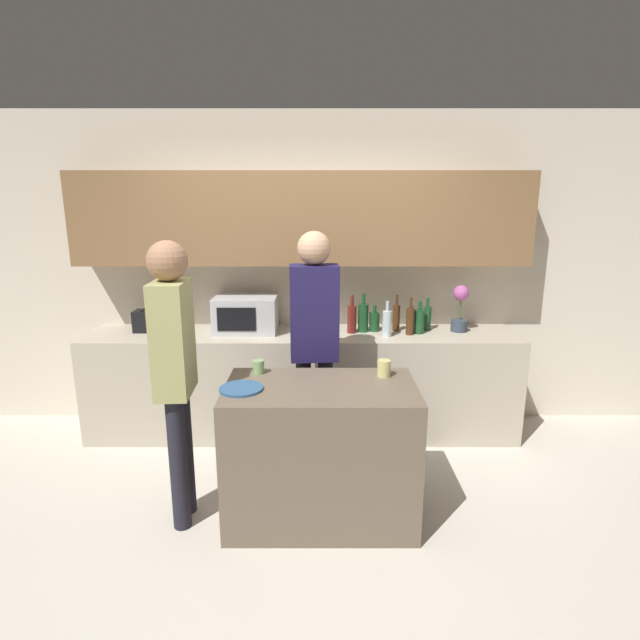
% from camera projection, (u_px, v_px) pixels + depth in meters
% --- Properties ---
extents(ground_plane, '(14.00, 14.00, 0.00)m').
position_uv_depth(ground_plane, '(295.00, 533.00, 3.04)').
color(ground_plane, beige).
extents(back_wall, '(6.40, 0.40, 2.70)m').
position_uv_depth(back_wall, '(302.00, 252.00, 4.29)').
color(back_wall, beige).
rests_on(back_wall, ground_plane).
extents(back_counter, '(3.60, 0.62, 0.89)m').
position_uv_depth(back_counter, '(302.00, 383.00, 4.29)').
color(back_counter, '#B7AD99').
rests_on(back_counter, ground_plane).
extents(kitchen_island, '(1.17, 0.66, 0.88)m').
position_uv_depth(kitchen_island, '(320.00, 452.00, 3.12)').
color(kitchen_island, brown).
rests_on(kitchen_island, ground_plane).
extents(microwave, '(0.52, 0.39, 0.30)m').
position_uv_depth(microwave, '(245.00, 314.00, 4.21)').
color(microwave, '#B7BABC').
rests_on(microwave, back_counter).
extents(toaster, '(0.26, 0.16, 0.18)m').
position_uv_depth(toaster, '(150.00, 321.00, 4.22)').
color(toaster, black).
rests_on(toaster, back_counter).
extents(potted_plant, '(0.14, 0.14, 0.39)m').
position_uv_depth(potted_plant, '(460.00, 308.00, 4.20)').
color(potted_plant, '#333D4C').
rests_on(potted_plant, back_counter).
extents(bottle_0, '(0.08, 0.08, 0.32)m').
position_uv_depth(bottle_0, '(351.00, 318.00, 4.16)').
color(bottle_0, maroon).
rests_on(bottle_0, back_counter).
extents(bottle_1, '(0.09, 0.09, 0.33)m').
position_uv_depth(bottle_1, '(362.00, 317.00, 4.20)').
color(bottle_1, '#194723').
rests_on(bottle_1, back_counter).
extents(bottle_2, '(0.09, 0.09, 0.22)m').
position_uv_depth(bottle_2, '(374.00, 321.00, 4.23)').
color(bottle_2, '#194723').
rests_on(bottle_2, back_counter).
extents(bottle_3, '(0.08, 0.08, 0.29)m').
position_uv_depth(bottle_3, '(386.00, 323.00, 4.06)').
color(bottle_3, silver).
rests_on(bottle_3, back_counter).
extents(bottle_4, '(0.06, 0.06, 0.31)m').
position_uv_depth(bottle_4, '(396.00, 317.00, 4.23)').
color(bottle_4, '#472814').
rests_on(bottle_4, back_counter).
extents(bottle_5, '(0.07, 0.07, 0.32)m').
position_uv_depth(bottle_5, '(409.00, 320.00, 4.11)').
color(bottle_5, '#472814').
rests_on(bottle_5, back_counter).
extents(bottle_6, '(0.08, 0.08, 0.28)m').
position_uv_depth(bottle_6, '(418.00, 321.00, 4.15)').
color(bottle_6, '#194723').
rests_on(bottle_6, back_counter).
extents(bottle_7, '(0.07, 0.07, 0.28)m').
position_uv_depth(bottle_7, '(426.00, 317.00, 4.27)').
color(bottle_7, '#194723').
rests_on(bottle_7, back_counter).
extents(plate_on_island, '(0.26, 0.26, 0.01)m').
position_uv_depth(plate_on_island, '(240.00, 389.00, 2.96)').
color(plate_on_island, '#2D5684').
rests_on(plate_on_island, kitchen_island).
extents(cup_0, '(0.07, 0.07, 0.09)m').
position_uv_depth(cup_0, '(258.00, 367.00, 3.23)').
color(cup_0, '#7FAA68').
rests_on(cup_0, kitchen_island).
extents(cup_1, '(0.09, 0.09, 0.11)m').
position_uv_depth(cup_1, '(383.00, 368.00, 3.17)').
color(cup_1, '#CCC675').
rests_on(cup_1, kitchen_island).
extents(person_left, '(0.23, 0.35, 1.76)m').
position_uv_depth(person_left, '(174.00, 360.00, 2.94)').
color(person_left, black).
rests_on(person_left, ground_plane).
extents(person_center, '(0.35, 0.23, 1.77)m').
position_uv_depth(person_center, '(314.00, 331.00, 3.55)').
color(person_center, black).
rests_on(person_center, ground_plane).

